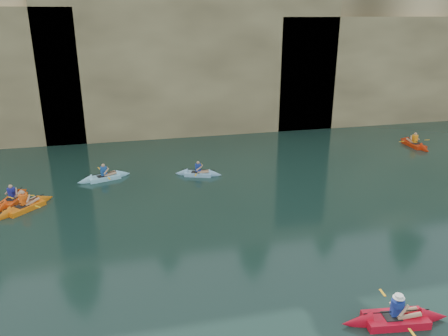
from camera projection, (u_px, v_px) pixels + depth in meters
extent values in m
plane|color=black|center=(250.00, 288.00, 16.36)|extent=(160.00, 160.00, 0.00)
cube|color=tan|center=(161.00, 54.00, 41.83)|extent=(70.00, 16.00, 12.00)
cube|color=tan|center=(195.00, 65.00, 35.59)|extent=(24.00, 2.40, 11.40)
cube|color=tan|center=(409.00, 68.00, 40.24)|extent=(26.00, 2.40, 9.84)
cube|color=black|center=(124.00, 120.00, 35.06)|extent=(3.50, 1.00, 3.20)
cube|color=black|center=(288.00, 104.00, 37.91)|extent=(5.00, 1.00, 4.50)
cube|color=red|center=(395.00, 319.00, 14.47)|extent=(2.93, 1.25, 0.32)
cone|color=red|center=(433.00, 316.00, 14.60)|extent=(1.10, 0.97, 0.85)
cone|color=red|center=(356.00, 322.00, 14.34)|extent=(1.10, 0.97, 0.85)
cube|color=black|center=(391.00, 316.00, 14.41)|extent=(0.61, 0.60, 0.04)
cube|color=navy|center=(397.00, 308.00, 14.32)|extent=(0.39, 0.28, 0.54)
sphere|color=tan|center=(399.00, 298.00, 14.19)|extent=(0.23, 0.23, 0.23)
cylinder|color=black|center=(397.00, 312.00, 14.37)|extent=(2.25, 0.33, 0.04)
cube|color=#FFAF15|center=(383.00, 293.00, 15.33)|extent=(0.13, 0.43, 0.02)
cube|color=#FFAF15|center=(412.00, 333.00, 13.40)|extent=(0.13, 0.43, 0.02)
cylinder|color=white|center=(399.00, 297.00, 14.17)|extent=(0.39, 0.39, 0.11)
cube|color=orange|center=(25.00, 207.00, 22.84)|extent=(2.51, 2.53, 0.30)
cone|color=orange|center=(46.00, 199.00, 23.87)|extent=(1.25, 1.25, 0.81)
cone|color=orange|center=(2.00, 216.00, 21.81)|extent=(1.25, 1.25, 0.81)
cube|color=black|center=(22.00, 206.00, 22.68)|extent=(0.75, 0.75, 0.04)
cube|color=#FA5E15|center=(24.00, 200.00, 22.70)|extent=(0.43, 0.43, 0.54)
sphere|color=tan|center=(22.00, 193.00, 22.56)|extent=(0.23, 0.23, 0.23)
cylinder|color=black|center=(24.00, 202.00, 22.75)|extent=(1.71, 1.74, 0.04)
cube|color=#FFAF15|center=(11.00, 198.00, 23.28)|extent=(0.36, 0.35, 0.02)
cube|color=#FFAF15|center=(38.00, 207.00, 22.21)|extent=(0.36, 0.35, 0.02)
cube|color=#82B4DB|center=(198.00, 174.00, 27.66)|extent=(2.44, 1.47, 0.26)
cone|color=#82B4DB|center=(215.00, 174.00, 27.56)|extent=(1.01, 0.95, 0.72)
cone|color=#82B4DB|center=(181.00, 173.00, 27.77)|extent=(1.01, 0.95, 0.72)
cube|color=black|center=(196.00, 172.00, 27.64)|extent=(0.67, 0.61, 0.04)
cube|color=navy|center=(198.00, 168.00, 27.54)|extent=(0.38, 0.31, 0.48)
sphere|color=tan|center=(198.00, 163.00, 27.42)|extent=(0.20, 0.20, 0.20)
cylinder|color=black|center=(198.00, 170.00, 27.57)|extent=(2.01, 0.74, 0.04)
cube|color=#FFAF15|center=(201.00, 165.00, 28.47)|extent=(0.21, 0.42, 0.02)
cube|color=#FFAF15|center=(196.00, 175.00, 26.67)|extent=(0.21, 0.42, 0.02)
cube|color=red|center=(414.00, 144.00, 33.76)|extent=(0.92, 2.85, 0.30)
cone|color=red|center=(404.00, 140.00, 34.99)|extent=(0.84, 1.02, 0.81)
cone|color=red|center=(425.00, 149.00, 32.54)|extent=(0.84, 1.02, 0.81)
cube|color=black|center=(415.00, 143.00, 33.58)|extent=(0.52, 0.56, 0.04)
cube|color=orange|center=(415.00, 139.00, 33.62)|extent=(0.25, 0.38, 0.54)
sphere|color=tan|center=(416.00, 134.00, 33.48)|extent=(0.23, 0.23, 0.23)
cylinder|color=black|center=(415.00, 141.00, 33.67)|extent=(0.10, 2.41, 0.04)
cube|color=#FFAF15|center=(402.00, 142.00, 33.45)|extent=(0.42, 0.09, 0.02)
cube|color=#FFAF15|center=(427.00, 140.00, 33.88)|extent=(0.42, 0.09, 0.02)
cube|color=#91D7F2|center=(104.00, 177.00, 26.99)|extent=(2.70, 1.55, 0.28)
cone|color=#91D7F2|center=(123.00, 174.00, 27.58)|extent=(1.10, 1.01, 0.77)
cone|color=#91D7F2|center=(85.00, 181.00, 26.40)|extent=(1.10, 1.01, 0.77)
cube|color=black|center=(102.00, 176.00, 26.88)|extent=(0.67, 0.63, 0.04)
cube|color=#1A4894|center=(104.00, 171.00, 26.85)|extent=(0.40, 0.32, 0.51)
sphere|color=tan|center=(103.00, 166.00, 26.73)|extent=(0.22, 0.22, 0.22)
cylinder|color=black|center=(104.00, 173.00, 26.90)|extent=(2.17, 0.73, 0.04)
cube|color=#FFAF15|center=(99.00, 168.00, 27.73)|extent=(0.20, 0.42, 0.02)
cube|color=#FFAF15|center=(109.00, 178.00, 26.06)|extent=(0.20, 0.42, 0.02)
cube|color=#F24A0F|center=(13.00, 200.00, 23.77)|extent=(1.47, 2.59, 0.28)
cone|color=#F24A0F|center=(23.00, 191.00, 24.86)|extent=(0.98, 1.05, 0.76)
cone|color=#F24A0F|center=(1.00, 209.00, 22.68)|extent=(0.98, 1.05, 0.76)
cube|color=black|center=(11.00, 199.00, 23.59)|extent=(0.62, 0.66, 0.04)
cube|color=navy|center=(12.00, 193.00, 23.63)|extent=(0.32, 0.40, 0.51)
sphere|color=tan|center=(10.00, 187.00, 23.51)|extent=(0.21, 0.21, 0.21)
cylinder|color=black|center=(12.00, 195.00, 23.68)|extent=(0.68, 2.17, 0.04)
cube|color=#FFAF15|center=(30.00, 195.00, 23.62)|extent=(0.43, 0.20, 0.02)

